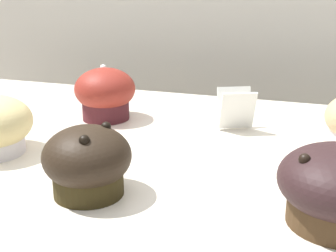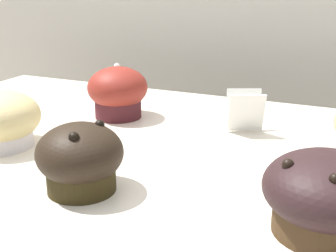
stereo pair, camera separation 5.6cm
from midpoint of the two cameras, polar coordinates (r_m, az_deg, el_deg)
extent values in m
cube|color=beige|center=(1.14, 13.94, 6.22)|extent=(3.20, 0.10, 1.80)
cylinder|color=#2F2610|center=(0.50, -7.40, -5.60)|extent=(0.07, 0.07, 0.04)
ellipsoid|color=black|center=(0.49, -7.50, -3.33)|extent=(0.09, 0.09, 0.06)
sphere|color=black|center=(0.46, -7.99, -1.42)|extent=(0.01, 0.01, 0.01)
sphere|color=black|center=(0.49, -5.12, 0.11)|extent=(0.01, 0.01, 0.01)
cylinder|color=#432E1A|center=(0.45, 22.10, -9.64)|extent=(0.09, 0.09, 0.04)
ellipsoid|color=black|center=(0.44, 22.44, -7.13)|extent=(0.11, 0.11, 0.06)
sphere|color=black|center=(0.42, 18.22, -4.59)|extent=(0.01, 0.01, 0.01)
sphere|color=black|center=(0.40, 23.58, -6.04)|extent=(0.01, 0.01, 0.01)
cylinder|color=white|center=(0.65, -17.43, -0.67)|extent=(0.08, 0.08, 0.04)
cylinder|color=#471A1F|center=(0.74, -3.97, 2.87)|extent=(0.07, 0.07, 0.05)
ellipsoid|color=maroon|center=(0.74, -4.01, 4.68)|extent=(0.09, 0.09, 0.07)
sphere|color=white|center=(0.75, -4.11, 7.24)|extent=(0.01, 0.01, 0.01)
cube|color=white|center=(0.69, 11.60, 2.01)|extent=(0.05, 0.04, 0.06)
cube|color=silver|center=(0.67, 11.93, 1.52)|extent=(0.05, 0.04, 0.06)
camera|label=1|loc=(0.03, -87.14, 0.95)|focal=50.00mm
camera|label=2|loc=(0.03, 92.86, -0.95)|focal=50.00mm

